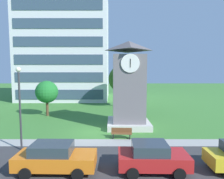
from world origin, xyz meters
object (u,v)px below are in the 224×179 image
Objects in this scene: tree_near_tower at (123,79)px; parked_car_red at (153,157)px; tree_by_building at (48,92)px; street_lamp at (21,99)px; clock_tower at (129,89)px; park_bench at (122,133)px; parked_car_orange at (56,157)px.

tree_near_tower is 1.68× the size of parked_car_red.
tree_by_building is 18.19m from parked_car_red.
street_lamp is 19.77m from tree_near_tower.
clock_tower is 2.20× the size of parked_car_red.
park_bench is 7.04m from parked_car_orange.
clock_tower is 1.95× the size of parked_car_orange.
tree_near_tower is 1.49× the size of parked_car_orange.
tree_near_tower is at bearing 32.91° from tree_by_building.
tree_by_building reaches higher than parked_car_red.
tree_by_building is at bearing -147.09° from tree_near_tower.
tree_by_building is (-1.86, 11.35, -0.63)m from street_lamp.
tree_near_tower is 21.32m from parked_car_red.
tree_near_tower is (8.30, 17.92, 0.83)m from street_lamp.
street_lamp reaches higher than tree_by_building.
tree_near_tower reaches higher than parked_car_orange.
tree_by_building reaches higher than parked_car_orange.
clock_tower is 9.89m from parked_car_red.
street_lamp is at bearing -114.84° from tree_near_tower.
street_lamp is (-8.42, -6.33, -0.16)m from clock_tower.
tree_near_tower is at bearing 91.94° from parked_car_red.
parked_car_orange is at bearing -70.02° from tree_by_building.
parked_car_orange is at bearing -125.69° from park_bench.
tree_near_tower is at bearing 87.07° from park_bench.
park_bench is at bearing 54.31° from parked_car_orange.
tree_near_tower reaches higher than tree_by_building.
parked_car_orange reaches higher than park_bench.
clock_tower reaches higher than parked_car_orange.
parked_car_red is (5.60, 0.09, -0.00)m from parked_car_orange.
clock_tower is 1.31× the size of tree_near_tower.
clock_tower is 11.47m from tree_by_building.
clock_tower reaches higher than tree_near_tower.
street_lamp is 5.48m from parked_car_orange.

